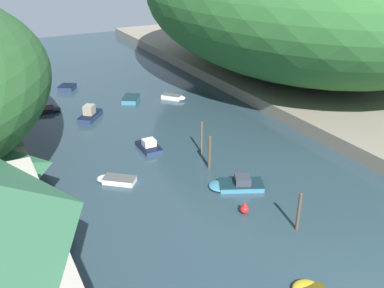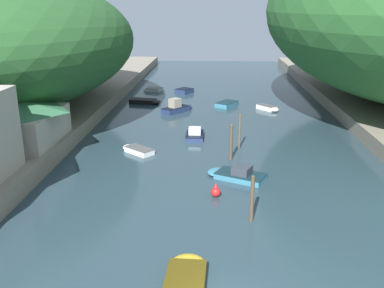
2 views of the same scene
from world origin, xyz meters
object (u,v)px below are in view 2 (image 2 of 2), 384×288
at_px(boat_near_quay, 147,101).
at_px(boat_white_cruiser, 178,108).
at_px(boat_far_right_bank, 186,90).
at_px(boathouse_shed, 25,121).
at_px(boat_red_skiff, 152,89).
at_px(boat_small_dinghy, 269,108).
at_px(boat_mid_channel, 136,150).
at_px(boat_open_rowboat, 195,134).
at_px(channel_buoy_near, 216,191).
at_px(boat_far_upstream, 235,174).
at_px(boat_moored_right, 186,277).
at_px(boat_navy_launch, 228,103).
at_px(person_on_quay, 28,142).

bearing_deg(boat_near_quay, boat_white_cruiser, 57.14).
bearing_deg(boat_far_right_bank, boat_near_quay, -87.97).
bearing_deg(boat_near_quay, boathouse_shed, -6.28).
relative_size(boat_red_skiff, boat_near_quay, 0.72).
relative_size(boathouse_shed, boat_small_dinghy, 2.64).
relative_size(boat_mid_channel, boat_open_rowboat, 0.89).
bearing_deg(boat_mid_channel, channel_buoy_near, -101.83).
xyz_separation_m(boat_far_upstream, boat_moored_right, (-3.21, -14.27, -0.09)).
relative_size(boat_near_quay, boat_small_dinghy, 1.40).
bearing_deg(boat_far_upstream, channel_buoy_near, -178.05).
distance_m(boat_navy_launch, channel_buoy_near, 30.86).
xyz_separation_m(boathouse_shed, boat_open_rowboat, (15.38, 7.48, -3.22)).
bearing_deg(boat_far_upstream, boat_small_dinghy, 12.44).
distance_m(boat_open_rowboat, channel_buoy_near, 15.40).
bearing_deg(boat_moored_right, person_on_quay, 136.14).
xyz_separation_m(boat_red_skiff, boat_small_dinghy, (17.90, -13.06, 0.04)).
distance_m(boat_mid_channel, boat_open_rowboat, 7.71).
bearing_deg(boat_open_rowboat, boat_white_cruiser, 103.41).
distance_m(boathouse_shed, boat_far_upstream, 19.95).
bearing_deg(boat_mid_channel, boat_navy_launch, 15.26).
xyz_separation_m(boat_small_dinghy, boat_open_rowboat, (-9.55, -12.91, 0.04)).
bearing_deg(boat_navy_launch, channel_buoy_near, -60.96).
xyz_separation_m(boat_red_skiff, boat_mid_channel, (2.83, -31.35, -0.01)).
xyz_separation_m(boat_red_skiff, boat_navy_launch, (12.45, -10.40, 0.04)).
xyz_separation_m(boathouse_shed, boat_near_quay, (7.53, 23.91, -3.28)).
relative_size(boat_white_cruiser, boat_far_upstream, 0.90).
height_order(boat_far_upstream, person_on_quay, person_on_quay).
bearing_deg(person_on_quay, boathouse_shed, 16.90).
bearing_deg(boat_red_skiff, boat_white_cruiser, -141.82).
distance_m(boat_white_cruiser, boat_far_right_bank, 13.23).
distance_m(channel_buoy_near, person_on_quay, 16.93).
bearing_deg(boathouse_shed, boat_open_rowboat, 25.93).
distance_m(boat_moored_right, person_on_quay, 21.15).
relative_size(boat_small_dinghy, boat_open_rowboat, 0.84).
relative_size(boat_far_upstream, boat_open_rowboat, 1.28).
bearing_deg(boat_open_rowboat, channel_buoy_near, -81.86).
relative_size(boathouse_shed, boat_mid_channel, 2.49).
distance_m(boat_white_cruiser, boat_near_quay, 7.02).
xyz_separation_m(boat_red_skiff, boat_near_quay, (0.49, -9.54, 0.03)).
height_order(boat_far_upstream, boat_mid_channel, boat_far_upstream).
xyz_separation_m(boat_moored_right, person_on_quay, (-14.57, 15.17, 2.29)).
relative_size(boat_far_upstream, person_on_quay, 3.18).
relative_size(boat_far_right_bank, boat_moored_right, 0.78).
height_order(boat_red_skiff, boat_far_upstream, boat_far_upstream).
distance_m(boat_small_dinghy, boat_mid_channel, 23.70).
xyz_separation_m(channel_buoy_near, person_on_quay, (-16.14, 4.65, 2.12)).
distance_m(boat_near_quay, boat_mid_channel, 21.93).
bearing_deg(boat_mid_channel, boat_small_dinghy, 0.44).
bearing_deg(boat_small_dinghy, boat_moored_right, 37.30).
bearing_deg(channel_buoy_near, boat_white_cruiser, 100.71).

